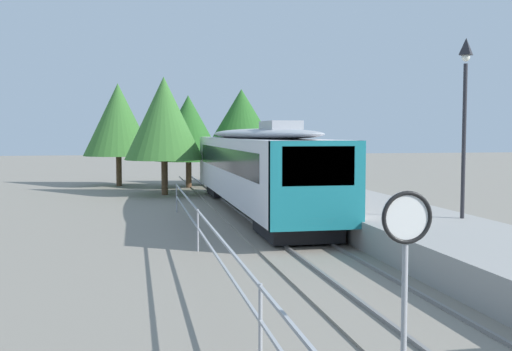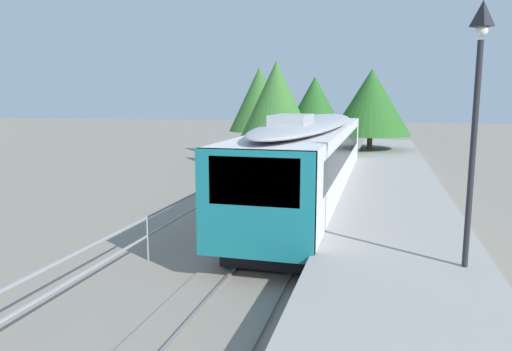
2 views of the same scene
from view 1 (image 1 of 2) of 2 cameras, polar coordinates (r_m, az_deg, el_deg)
The scene contains 11 objects.
ground_plane at distance 19.07m, azimuth -4.84°, elevation -6.47°, with size 160.00×160.00×0.00m, color gray.
track_rails at distance 19.62m, azimuth 3.95°, elevation -6.07°, with size 3.20×60.00×0.14m.
commuter_train at distance 26.11m, azimuth -0.04°, elevation 1.10°, with size 2.82×18.41×3.74m.
station_platform at distance 20.64m, azimuth 12.72°, elevation -4.49°, with size 3.90×60.00×0.90m, color #999691.
platform_lamp_mid_platform at distance 19.24m, azimuth 18.93°, elevation 7.25°, with size 0.34×0.34×5.35m.
speed_limit_sign at distance 7.19m, azimuth 13.83°, elevation -6.78°, with size 0.61×0.10×2.81m.
carpark_fence at distance 9.18m, azimuth 0.42°, elevation -12.11°, with size 0.06×36.06×1.25m.
tree_behind_carpark at distance 40.79m, azimuth -1.37°, elevation 4.92°, with size 5.46×5.46×6.37m.
tree_behind_station_far at distance 38.82m, azimuth -6.33°, elevation 4.42°, with size 4.51×4.51×5.83m.
tree_distant_left at distance 34.49m, azimuth -8.58°, elevation 5.29°, with size 4.41×4.41×6.58m.
tree_distant_centre at distance 40.80m, azimuth -12.74°, elevation 5.10°, with size 4.52×4.52×6.68m.
Camera 1 is at (-5.09, 3.36, 3.45)m, focal length 42.86 mm.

